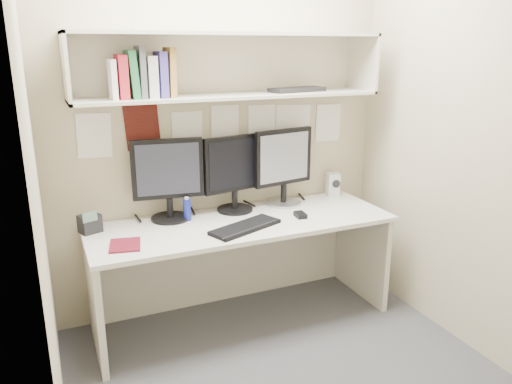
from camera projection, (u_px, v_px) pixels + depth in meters
name	position (u px, v px, depth m)	size (l,w,h in m)	color
floor	(284.00, 371.00, 2.93)	(2.40, 2.00, 0.01)	#414146
wall_back	(222.00, 127.00, 3.44)	(2.40, 0.02, 2.60)	#B5A98A
wall_front	(423.00, 211.00, 1.69)	(2.40, 0.02, 2.60)	#B5A98A
wall_left	(35.00, 178.00, 2.10)	(0.02, 2.00, 2.60)	#B5A98A
wall_right	(464.00, 138.00, 3.03)	(0.02, 2.00, 2.60)	#B5A98A
desk	(242.00, 271.00, 3.40)	(2.00, 0.70, 0.73)	silver
overhead_hutch	(228.00, 65.00, 3.20)	(2.00, 0.38, 0.40)	beige
pinned_papers	(223.00, 134.00, 3.45)	(1.92, 0.01, 0.48)	white
monitor_left	(168.00, 177.00, 3.24)	(0.46, 0.25, 0.54)	black
monitor_center	(234.00, 171.00, 3.42)	(0.45, 0.25, 0.53)	black
monitor_right	(284.00, 165.00, 3.57)	(0.47, 0.26, 0.55)	#A5A5AA
keyboard	(245.00, 227.00, 3.14)	(0.48, 0.17, 0.02)	black
mouse	(300.00, 215.00, 3.36)	(0.06, 0.10, 0.03)	black
speaker	(333.00, 184.00, 3.82)	(0.11, 0.11, 0.18)	silver
blue_bottle	(187.00, 209.00, 3.28)	(0.05, 0.05, 0.16)	navy
maroon_notebook	(125.00, 245.00, 2.87)	(0.17, 0.21, 0.01)	maroon
desk_phone	(90.00, 223.00, 3.07)	(0.15, 0.15, 0.15)	black
book_stack	(143.00, 75.00, 2.94)	(0.37, 0.19, 0.30)	white
hutch_tray	(297.00, 90.00, 3.38)	(0.39, 0.15, 0.03)	black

